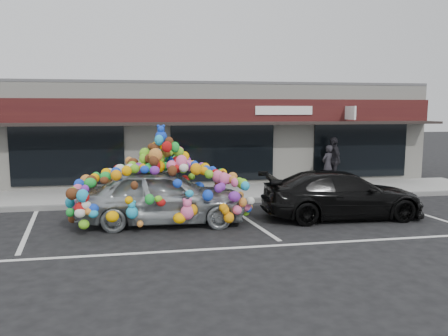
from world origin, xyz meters
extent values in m
plane|color=black|center=(0.00, 0.00, 0.00)|extent=(90.00, 90.00, 0.00)
cube|color=silver|center=(0.00, 8.50, 2.10)|extent=(24.00, 6.00, 4.20)
cube|color=#59595B|center=(0.00, 8.50, 4.25)|extent=(24.00, 6.00, 0.12)
cube|color=#370F11|center=(0.00, 5.42, 3.15)|extent=(24.00, 0.18, 0.90)
cube|color=black|center=(0.00, 4.90, 2.65)|extent=(24.00, 1.20, 0.10)
cube|color=white|center=(8.20, 4.95, 3.05)|extent=(0.08, 0.95, 0.55)
cube|color=white|center=(5.50, 5.30, 3.15)|extent=(2.40, 0.04, 0.35)
cube|color=black|center=(-3.00, 5.47, 1.45)|extent=(4.20, 0.12, 2.30)
cube|color=black|center=(3.00, 5.47, 1.45)|extent=(4.20, 0.12, 2.30)
cube|color=black|center=(9.00, 5.47, 1.45)|extent=(4.20, 0.12, 2.30)
cube|color=#9A9994|center=(0.00, 4.00, 0.07)|extent=(26.00, 3.00, 0.15)
cube|color=slate|center=(0.00, 2.50, 0.07)|extent=(26.00, 0.18, 0.16)
cube|color=silver|center=(-3.20, 0.20, 0.00)|extent=(0.73, 4.37, 0.01)
cube|color=silver|center=(2.80, 0.20, 0.00)|extent=(0.73, 4.37, 0.01)
cube|color=silver|center=(8.20, 0.20, 0.00)|extent=(0.73, 4.37, 0.01)
cube|color=silver|center=(2.00, -2.30, 0.00)|extent=(14.00, 0.12, 0.01)
imported|color=gray|center=(0.37, 0.23, 0.79)|extent=(2.15, 4.74, 1.58)
ellipsoid|color=red|center=(0.37, 0.23, 2.17)|extent=(1.52, 2.03, 1.18)
sphere|color=#FFBD06|center=(1.99, 0.08, 1.13)|extent=(0.34, 0.34, 0.34)
sphere|color=#1E2CF4|center=(0.97, -0.78, 0.55)|extent=(0.36, 0.36, 0.36)
sphere|color=green|center=(-0.43, 1.24, 0.60)|extent=(0.30, 0.30, 0.30)
sphere|color=#DE5E6F|center=(0.37, 0.23, 2.71)|extent=(0.32, 0.32, 0.32)
sphere|color=orange|center=(-1.02, 0.33, 1.14)|extent=(0.30, 0.30, 0.30)
imported|color=black|center=(5.62, 0.00, 0.69)|extent=(2.12, 4.83, 1.38)
imported|color=black|center=(7.23, 4.76, 0.95)|extent=(0.69, 0.59, 1.60)
imported|color=black|center=(7.52, 4.89, 1.11)|extent=(1.12, 0.47, 1.91)
camera|label=1|loc=(-0.05, -11.87, 3.18)|focal=35.00mm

